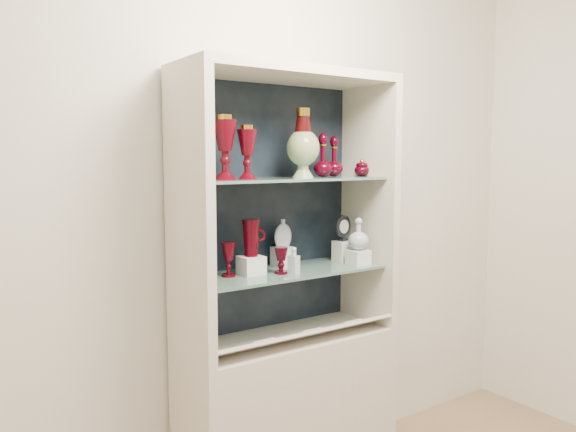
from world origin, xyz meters
TOP-DOWN VIEW (x-y plane):
  - wall_back at (0.00, 1.75)m, footprint 3.50×0.02m
  - cabinet_base at (0.00, 1.53)m, footprint 1.00×0.40m
  - cabinet_back_panel at (0.00, 1.72)m, footprint 0.98×0.02m
  - cabinet_side_left at (-0.48, 1.53)m, footprint 0.04×0.40m
  - cabinet_side_right at (0.48, 1.53)m, footprint 0.04×0.40m
  - cabinet_top_cap at (0.00, 1.53)m, footprint 1.00×0.40m
  - shelf_lower at (0.00, 1.55)m, footprint 0.92×0.34m
  - shelf_upper at (0.00, 1.55)m, footprint 0.92×0.34m
  - label_ledge at (0.00, 1.42)m, footprint 0.92×0.17m
  - label_card_0 at (0.03, 1.42)m, footprint 0.10×0.06m
  - label_card_1 at (-0.22, 1.42)m, footprint 0.10×0.06m
  - label_card_2 at (0.27, 1.42)m, footprint 0.10×0.06m
  - pedestal_lamp_left at (-0.23, 1.50)m, footprint 0.10×0.10m
  - pedestal_lamp_right at (-0.32, 1.51)m, footprint 0.10×0.10m
  - enamel_urn at (0.09, 1.54)m, footprint 0.18×0.18m
  - ruby_decanter_a at (0.22, 1.56)m, footprint 0.10×0.10m
  - ruby_decanter_b at (0.31, 1.58)m, footprint 0.10×0.10m
  - lidded_bowl at (0.44, 1.54)m, footprint 0.09×0.09m
  - cobalt_goblet at (-0.44, 1.55)m, footprint 0.08×0.08m
  - ruby_goblet_tall at (-0.28, 1.58)m, footprint 0.07×0.07m
  - ruby_goblet_small at (-0.06, 1.50)m, footprint 0.06×0.06m
  - riser_ruby_pitcher at (-0.17, 1.57)m, footprint 0.10×0.10m
  - ruby_pitcher at (-0.17, 1.57)m, footprint 0.13×0.10m
  - clear_square_bottle at (-0.01, 1.47)m, footprint 0.05×0.05m
  - riser_flat_flask at (0.05, 1.64)m, footprint 0.09×0.09m
  - flat_flask at (0.05, 1.64)m, footprint 0.10×0.04m
  - riser_clear_round_decanter at (0.37, 1.47)m, footprint 0.09×0.09m
  - clear_round_decanter at (0.37, 1.47)m, footprint 0.11×0.11m
  - riser_cameo_medallion at (0.36, 1.58)m, footprint 0.08×0.08m
  - cameo_medallion at (0.36, 1.58)m, footprint 0.12×0.06m

SIDE VIEW (x-z plane):
  - cabinet_base at x=0.00m, z-range 0.00..0.75m
  - label_ledge at x=0.00m, z-range 0.74..0.82m
  - label_card_0 at x=0.03m, z-range 0.78..0.81m
  - label_card_1 at x=-0.22m, z-range 0.78..0.81m
  - label_card_2 at x=0.27m, z-range 0.78..0.81m
  - shelf_lower at x=0.00m, z-range 1.04..1.05m
  - riser_clear_round_decanter at x=0.37m, z-range 1.05..1.12m
  - riser_ruby_pitcher at x=-0.17m, z-range 1.05..1.13m
  - riser_flat_flask at x=0.05m, z-range 1.05..1.14m
  - riser_cameo_medallion at x=0.36m, z-range 1.05..1.15m
  - clear_square_bottle at x=-0.01m, z-range 1.05..1.17m
  - ruby_goblet_small at x=-0.06m, z-range 1.05..1.17m
  - ruby_goblet_tall at x=-0.28m, z-range 1.05..1.20m
  - cobalt_goblet at x=-0.44m, z-range 1.05..1.21m
  - clear_round_decanter at x=0.37m, z-range 1.12..1.27m
  - flat_flask at x=0.05m, z-range 1.14..1.28m
  - ruby_pitcher at x=-0.17m, z-range 1.13..1.29m
  - cameo_medallion at x=0.36m, z-range 1.15..1.28m
  - cabinet_back_panel at x=0.00m, z-range 0.75..1.90m
  - cabinet_side_left at x=-0.48m, z-range 0.75..1.90m
  - cabinet_side_right at x=0.48m, z-range 0.75..1.90m
  - wall_back at x=0.00m, z-range 0.00..2.80m
  - shelf_upper at x=0.00m, z-range 1.46..1.47m
  - lidded_bowl at x=0.44m, z-range 1.47..1.55m
  - ruby_decanter_b at x=0.31m, z-range 1.47..1.67m
  - pedestal_lamp_left at x=-0.23m, z-range 1.47..1.69m
  - ruby_decanter_a at x=0.22m, z-range 1.47..1.70m
  - pedestal_lamp_right at x=-0.32m, z-range 1.47..1.73m
  - enamel_urn at x=0.09m, z-range 1.47..1.78m
  - cabinet_top_cap at x=0.00m, z-range 1.90..1.94m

